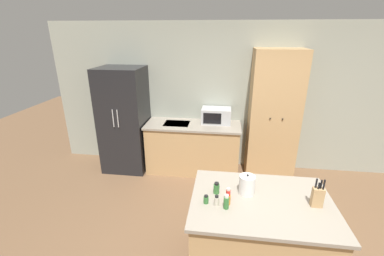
% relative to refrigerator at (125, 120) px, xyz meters
% --- Properties ---
extents(wall_back, '(7.20, 0.06, 2.60)m').
position_rel_refrigerator_xyz_m(wall_back, '(2.20, 0.38, 0.37)').
color(wall_back, '#9EA393').
rests_on(wall_back, ground_plane).
extents(refrigerator, '(0.77, 0.72, 1.87)m').
position_rel_refrigerator_xyz_m(refrigerator, '(0.00, 0.00, 0.00)').
color(refrigerator, black).
rests_on(refrigerator, ground_plane).
extents(back_counter, '(1.66, 0.67, 0.90)m').
position_rel_refrigerator_xyz_m(back_counter, '(1.24, 0.04, -0.48)').
color(back_counter, tan).
rests_on(back_counter, ground_plane).
extents(pantry_cabinet, '(0.80, 0.55, 2.18)m').
position_rel_refrigerator_xyz_m(pantry_cabinet, '(2.60, 0.08, 0.16)').
color(pantry_cabinet, tan).
rests_on(pantry_cabinet, ground_plane).
extents(kitchen_island, '(1.37, 0.99, 0.89)m').
position_rel_refrigerator_xyz_m(kitchen_island, '(2.18, -2.01, -0.49)').
color(kitchen_island, tan).
rests_on(kitchen_island, ground_plane).
extents(microwave, '(0.51, 0.34, 0.27)m').
position_rel_refrigerator_xyz_m(microwave, '(1.63, 0.16, 0.10)').
color(microwave, '#B2B5B7').
rests_on(microwave, back_counter).
extents(knife_block, '(0.10, 0.06, 0.29)m').
position_rel_refrigerator_xyz_m(knife_block, '(2.67, -2.04, 0.06)').
color(knife_block, tan).
rests_on(knife_block, kitchen_island).
extents(spice_bottle_tall_dark, '(0.06, 0.06, 0.12)m').
position_rel_refrigerator_xyz_m(spice_bottle_tall_dark, '(1.73, -1.96, 0.01)').
color(spice_bottle_tall_dark, '#337033').
rests_on(spice_bottle_tall_dark, kitchen_island).
extents(spice_bottle_short_red, '(0.05, 0.05, 0.08)m').
position_rel_refrigerator_xyz_m(spice_bottle_short_red, '(1.64, -2.13, -0.00)').
color(spice_bottle_short_red, '#337033').
rests_on(spice_bottle_short_red, kitchen_island).
extents(spice_bottle_amber_oil, '(0.04, 0.04, 0.12)m').
position_rel_refrigerator_xyz_m(spice_bottle_amber_oil, '(1.85, -2.12, 0.01)').
color(spice_bottle_amber_oil, orange).
rests_on(spice_bottle_amber_oil, kitchen_island).
extents(spice_bottle_green_herb, '(0.05, 0.05, 0.11)m').
position_rel_refrigerator_xyz_m(spice_bottle_green_herb, '(1.74, -2.15, 0.01)').
color(spice_bottle_green_herb, beige).
rests_on(spice_bottle_green_herb, kitchen_island).
extents(spice_bottle_pale_salt, '(0.04, 0.04, 0.13)m').
position_rel_refrigerator_xyz_m(spice_bottle_pale_salt, '(1.85, -2.04, 0.02)').
color(spice_bottle_pale_salt, '#B2281E').
rests_on(spice_bottle_pale_salt, kitchen_island).
extents(spice_bottle_orange_cap, '(0.05, 0.05, 0.14)m').
position_rel_refrigerator_xyz_m(spice_bottle_orange_cap, '(1.83, -2.18, 0.02)').
color(spice_bottle_orange_cap, '#337033').
rests_on(spice_bottle_orange_cap, kitchen_island).
extents(kettle, '(0.16, 0.16, 0.22)m').
position_rel_refrigerator_xyz_m(kettle, '(2.03, -1.91, 0.06)').
color(kettle, white).
rests_on(kettle, kitchen_island).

